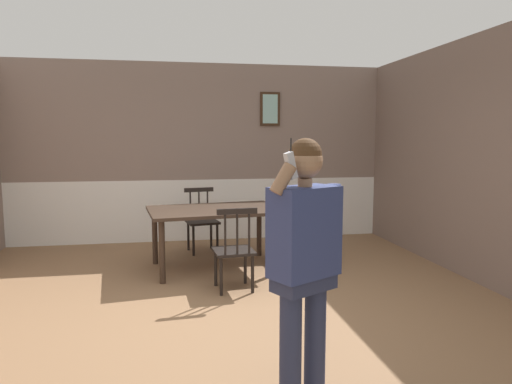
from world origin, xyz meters
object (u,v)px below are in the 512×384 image
at_px(dining_table, 216,215).
at_px(chair_by_doorway, 234,250).
at_px(person_figure, 305,251).
at_px(chair_at_table_head, 202,220).
at_px(chair_near_window, 303,225).

height_order(dining_table, chair_by_doorway, chair_by_doorway).
relative_size(chair_by_doorway, person_figure, 0.56).
height_order(chair_at_table_head, person_figure, person_figure).
bearing_deg(chair_by_doorway, dining_table, 92.93).
relative_size(chair_near_window, chair_by_doorway, 1.09).
height_order(dining_table, person_figure, person_figure).
distance_m(dining_table, person_figure, 3.08).
height_order(chair_near_window, chair_at_table_head, chair_near_window).
relative_size(chair_at_table_head, person_figure, 0.56).
bearing_deg(chair_by_doorway, person_figure, -89.91).
xyz_separation_m(dining_table, chair_at_table_head, (-0.12, 0.92, -0.22)).
xyz_separation_m(chair_near_window, person_figure, (-0.91, -3.21, 0.47)).
distance_m(chair_near_window, chair_by_doorway, 1.53).
xyz_separation_m(chair_by_doorway, chair_at_table_head, (-0.24, 1.83, 0.01)).
distance_m(chair_near_window, person_figure, 3.37).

